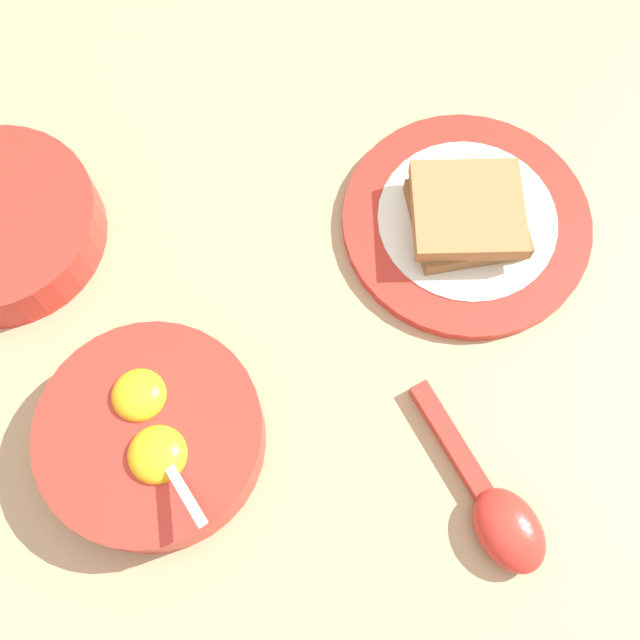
% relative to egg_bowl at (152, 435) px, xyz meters
% --- Properties ---
extents(ground_plane, '(3.00, 3.00, 0.00)m').
position_rel_egg_bowl_xyz_m(ground_plane, '(0.06, 0.01, -0.02)').
color(ground_plane, tan).
extents(egg_bowl, '(0.16, 0.16, 0.07)m').
position_rel_egg_bowl_xyz_m(egg_bowl, '(0.00, 0.00, 0.00)').
color(egg_bowl, red).
rests_on(egg_bowl, ground_plane).
extents(toast_plate, '(0.21, 0.21, 0.01)m').
position_rel_egg_bowl_xyz_m(toast_plate, '(0.20, 0.23, -0.02)').
color(toast_plate, red).
rests_on(toast_plate, ground_plane).
extents(toast_sandwich, '(0.11, 0.11, 0.03)m').
position_rel_egg_bowl_xyz_m(toast_sandwich, '(0.19, 0.23, 0.00)').
color(toast_sandwich, brown).
rests_on(toast_sandwich, toast_plate).
extents(soup_spoon, '(0.12, 0.13, 0.03)m').
position_rel_egg_bowl_xyz_m(soup_spoon, '(0.25, 0.00, -0.01)').
color(soup_spoon, red).
rests_on(soup_spoon, ground_plane).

